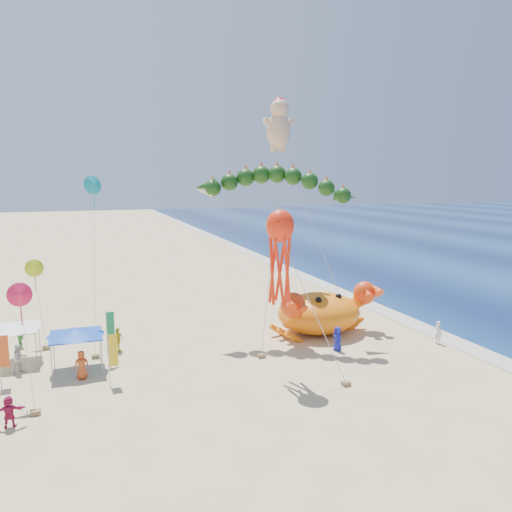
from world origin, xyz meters
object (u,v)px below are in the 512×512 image
Objects in this scene: dragon_kite at (275,188)px; canopy_white at (13,326)px; crab_inflatable at (320,312)px; octopus_kite at (280,250)px; cherub_kite at (279,124)px; canopy_blue at (76,332)px.

canopy_white is (-18.12, 0.68, -8.79)m from dragon_kite.
octopus_kite is (-6.09, -6.56, 6.05)m from crab_inflatable.
canopy_white is at bearing 176.57° from crab_inflatable.
cherub_kite reaches higher than dragon_kite.
crab_inflatable is at bearing -9.90° from dragon_kite.
octopus_kite is (-4.93, -12.29, -8.61)m from cherub_kite.
crab_inflatable is at bearing -3.43° from canopy_white.
canopy_blue is (-11.72, 5.02, -5.33)m from octopus_kite.
dragon_kite is at bearing 8.64° from canopy_blue.
cherub_kite reaches higher than canopy_white.
canopy_white is at bearing 177.86° from dragon_kite.
crab_inflatable is at bearing 47.13° from octopus_kite.
cherub_kite is (-1.15, 5.74, 14.66)m from crab_inflatable.
dragon_kite is 16.86m from canopy_blue.
cherub_kite reaches higher than octopus_kite.
crab_inflatable is 10.18m from dragon_kite.
canopy_white is (-15.61, 7.86, -5.33)m from octopus_kite.
canopy_blue is 4.81m from canopy_white.
cherub_kite is 5.41× the size of canopy_blue.
octopus_kite is 2.96× the size of canopy_white.
canopy_blue is at bearing -171.36° from dragon_kite.
dragon_kite is 1.23× the size of octopus_kite.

